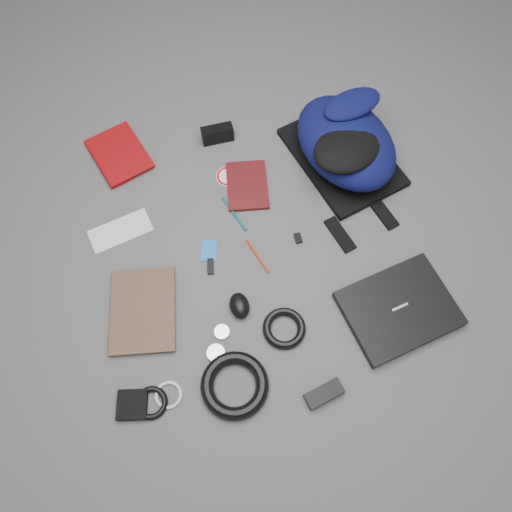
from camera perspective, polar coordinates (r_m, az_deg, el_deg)
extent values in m
plane|color=#4F4F51|center=(1.62, 0.00, -0.29)|extent=(4.00, 4.00, 0.00)
cube|color=black|center=(1.61, 15.99, -5.81)|extent=(0.38, 0.33, 0.03)
imported|color=maroon|center=(1.88, -17.69, 9.86)|extent=(0.25, 0.28, 0.03)
imported|color=#A7660B|center=(1.61, -16.32, -6.25)|extent=(0.23, 0.29, 0.02)
cube|color=silver|center=(1.73, -15.23, 2.80)|extent=(0.22, 0.15, 0.00)
cube|color=#3E0B0D|center=(1.75, -1.02, 8.06)|extent=(0.16, 0.21, 0.02)
cube|color=black|center=(1.85, -4.44, 13.73)|extent=(0.12, 0.05, 0.06)
cylinder|color=white|center=(1.78, -3.21, 9.09)|extent=(0.11, 0.11, 0.00)
cylinder|color=#0B5A65|center=(1.70, -2.51, 4.85)|extent=(0.07, 0.14, 0.01)
cylinder|color=#AA2B0D|center=(1.62, 0.15, 0.00)|extent=(0.06, 0.13, 0.01)
cube|color=blue|center=(1.64, -5.41, 0.64)|extent=(0.07, 0.09, 0.00)
cube|color=black|center=(1.61, -5.22, -1.19)|extent=(0.03, 0.06, 0.01)
cube|color=black|center=(1.66, 4.82, 2.04)|extent=(0.02, 0.04, 0.01)
ellipsoid|color=black|center=(1.54, -1.90, -5.68)|extent=(0.07, 0.09, 0.04)
cylinder|color=silver|center=(1.54, -3.93, -8.66)|extent=(0.05, 0.05, 0.01)
cylinder|color=silver|center=(1.52, -4.60, -11.01)|extent=(0.07, 0.07, 0.01)
torus|color=black|center=(1.53, 3.24, -8.24)|extent=(0.15, 0.15, 0.03)
cube|color=black|center=(1.50, 7.78, -15.33)|extent=(0.12, 0.08, 0.03)
torus|color=black|center=(1.49, -2.45, -14.52)|extent=(0.22, 0.22, 0.04)
cube|color=black|center=(1.53, -13.97, -16.17)|extent=(0.10, 0.10, 0.02)
torus|color=black|center=(1.52, -11.89, -16.10)|extent=(0.13, 0.13, 0.02)
torus|color=silver|center=(1.52, -9.97, -15.37)|extent=(0.11, 0.11, 0.01)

